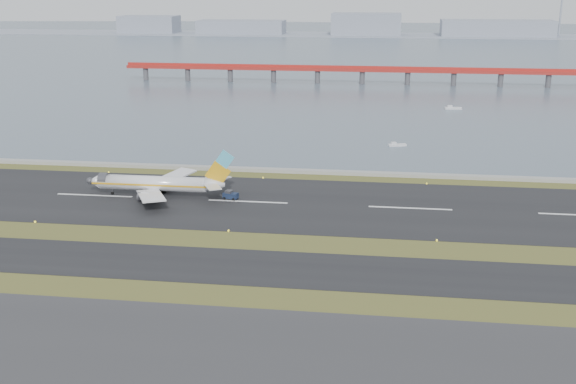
{
  "coord_description": "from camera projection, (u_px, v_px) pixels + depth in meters",
  "views": [
    {
      "loc": [
        33.28,
        -138.9,
        52.82
      ],
      "look_at": [
        11.21,
        22.0,
        5.34
      ],
      "focal_mm": 45.0,
      "sensor_mm": 36.0,
      "label": 1
    }
  ],
  "objects": [
    {
      "name": "bay_water",
      "position": [
        347.0,
        49.0,
        588.67
      ],
      "size": [
        1400.0,
        800.0,
        1.3
      ],
      "primitive_type": "cube",
      "color": "#485568",
      "rests_on": "ground"
    },
    {
      "name": "workboat_near",
      "position": [
        397.0,
        145.0,
        240.49
      ],
      "size": [
        6.28,
        3.44,
        1.45
      ],
      "rotation": [
        0.0,
        0.0,
        0.27
      ],
      "color": "silver",
      "rests_on": "ground"
    },
    {
      "name": "apron_strip",
      "position": [
        131.0,
        382.0,
        98.93
      ],
      "size": [
        1000.0,
        50.0,
        0.1
      ],
      "primitive_type": "cube",
      "color": "#2D2D30",
      "rests_on": "ground"
    },
    {
      "name": "ground",
      "position": [
        221.0,
        243.0,
        151.24
      ],
      "size": [
        1000.0,
        1000.0,
        0.0
      ],
      "primitive_type": "plane",
      "color": "#394619",
      "rests_on": "ground"
    },
    {
      "name": "runway_strip",
      "position": [
        248.0,
        202.0,
        179.76
      ],
      "size": [
        1000.0,
        45.0,
        0.1
      ],
      "primitive_type": "cube",
      "color": "black",
      "rests_on": "ground"
    },
    {
      "name": "red_pier",
      "position": [
        362.0,
        70.0,
        384.32
      ],
      "size": [
        260.0,
        5.0,
        10.2
      ],
      "color": "#A8221C",
      "rests_on": "ground"
    },
    {
      "name": "taxiway_strip",
      "position": [
        207.0,
        265.0,
        139.82
      ],
      "size": [
        1000.0,
        18.0,
        0.1
      ],
      "primitive_type": "cube",
      "color": "black",
      "rests_on": "ground"
    },
    {
      "name": "workboat_far",
      "position": [
        453.0,
        108.0,
        310.0
      ],
      "size": [
        7.24,
        2.77,
        1.72
      ],
      "rotation": [
        0.0,
        0.0,
        0.08
      ],
      "color": "silver",
      "rests_on": "ground"
    },
    {
      "name": "airliner",
      "position": [
        159.0,
        184.0,
        183.21
      ],
      "size": [
        38.52,
        32.89,
        12.8
      ],
      "color": "white",
      "rests_on": "ground"
    },
    {
      "name": "seawall",
      "position": [
        267.0,
        170.0,
        208.16
      ],
      "size": [
        1000.0,
        2.5,
        1.0
      ],
      "primitive_type": "cube",
      "color": "gray",
      "rests_on": "ground"
    },
    {
      "name": "pushback_tug",
      "position": [
        230.0,
        195.0,
        181.56
      ],
      "size": [
        4.02,
        2.89,
        2.33
      ],
      "rotation": [
        0.0,
        0.0,
        -0.24
      ],
      "color": "#15213B",
      "rests_on": "ground"
    },
    {
      "name": "far_shoreline",
      "position": [
        370.0,
        29.0,
        737.34
      ],
      "size": [
        1400.0,
        80.0,
        60.5
      ],
      "color": "#878F9F",
      "rests_on": "ground"
    }
  ]
}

